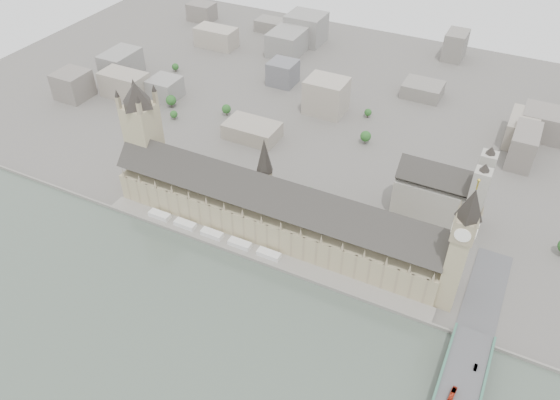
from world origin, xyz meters
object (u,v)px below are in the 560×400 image
at_px(palace_of_westminster, 273,211).
at_px(car_silver, 476,367).
at_px(victoria_tower, 143,132).
at_px(westminster_abbey, 442,194).
at_px(elizabeth_tower, 461,242).
at_px(red_bus_north, 452,395).

xyz_separation_m(palace_of_westminster, car_silver, (167.25, -61.95, -11.64)).
bearing_deg(victoria_tower, car_silver, -13.28).
relative_size(westminster_abbey, car_silver, 13.80).
bearing_deg(elizabeth_tower, car_silver, -59.80).
height_order(red_bus_north, car_silver, red_bus_north).
bearing_deg(red_bus_north, victoria_tower, 168.00).
bearing_deg(victoria_tower, westminster_abbey, 16.50).
relative_size(victoria_tower, westminster_abbey, 1.47).
relative_size(palace_of_westminster, car_silver, 53.78).
height_order(elizabeth_tower, red_bus_north, elizabeth_tower).
relative_size(palace_of_westminster, red_bus_north, 24.45).
bearing_deg(car_silver, palace_of_westminster, 160.22).
relative_size(elizabeth_tower, red_bus_north, 9.92).
distance_m(westminster_abbey, red_bus_north, 169.38).
xyz_separation_m(victoria_tower, westminster_abbey, (232.92, 69.00, -30.12)).
distance_m(elizabeth_tower, car_silver, 74.78).
distance_m(palace_of_westminster, car_silver, 178.73).
bearing_deg(car_silver, victoria_tower, 167.27).
relative_size(palace_of_westminster, westminster_abbey, 3.90).
bearing_deg(victoria_tower, red_bus_north, -18.31).
distance_m(palace_of_westminster, red_bus_north, 181.24).
bearing_deg(victoria_tower, elizabeth_tower, -3.96).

